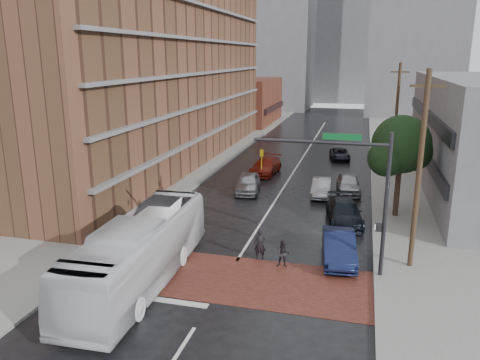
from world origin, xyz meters
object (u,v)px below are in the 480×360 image
at_px(car_travel_c, 266,166).
at_px(transit_bus, 140,251).
at_px(pedestrian_a, 260,244).
at_px(car_travel_a, 248,183).
at_px(pedestrian_b, 283,254).
at_px(car_parked_near, 339,247).
at_px(car_parked_far, 348,183).
at_px(car_travel_b, 322,187).
at_px(suv_travel, 340,154).
at_px(car_parked_mid, 344,212).

bearing_deg(car_travel_c, transit_bus, -88.89).
xyz_separation_m(pedestrian_a, car_travel_a, (-3.70, 12.31, -0.12)).
relative_size(pedestrian_b, car_parked_near, 0.31).
relative_size(pedestrian_a, car_travel_c, 0.35).
bearing_deg(car_parked_far, car_parked_near, -95.34).
bearing_deg(pedestrian_b, car_travel_a, 105.68).
xyz_separation_m(car_parked_near, car_parked_far, (0.00, 13.22, -0.01)).
xyz_separation_m(car_travel_c, car_parked_near, (7.61, -17.56, 0.04)).
xyz_separation_m(pedestrian_b, car_travel_b, (0.72, 13.36, -0.04)).
distance_m(suv_travel, car_parked_mid, 19.65).
xyz_separation_m(transit_bus, car_travel_c, (1.36, 22.56, -0.90)).
height_order(car_travel_c, car_parked_near, car_parked_near).
bearing_deg(car_travel_a, pedestrian_a, -81.66).
xyz_separation_m(transit_bus, car_parked_far, (8.97, 18.22, -0.88)).
bearing_deg(suv_travel, transit_bus, -112.14).
xyz_separation_m(pedestrian_b, car_parked_mid, (2.71, 7.54, 0.02)).
distance_m(transit_bus, car_parked_mid, 14.22).
height_order(car_travel_b, car_parked_far, car_parked_far).
relative_size(pedestrian_a, car_parked_far, 0.39).
bearing_deg(transit_bus, pedestrian_b, 26.65).
bearing_deg(car_travel_a, suv_travel, 57.43).
height_order(car_travel_a, car_parked_mid, car_travel_a).
xyz_separation_m(pedestrian_b, car_parked_far, (2.71, 14.76, 0.04)).
distance_m(pedestrian_b, car_parked_mid, 8.01).
height_order(car_parked_mid, car_parked_far, car_parked_far).
relative_size(pedestrian_a, car_travel_b, 0.43).
xyz_separation_m(pedestrian_a, car_travel_c, (-3.55, 18.56, -0.15)).
height_order(car_travel_b, car_parked_near, car_parked_near).
distance_m(pedestrian_a, pedestrian_b, 1.46).
height_order(transit_bus, car_parked_far, transit_bus).
height_order(pedestrian_b, car_parked_near, car_parked_near).
distance_m(pedestrian_a, car_travel_c, 18.90).
distance_m(transit_bus, car_travel_a, 16.38).
bearing_deg(car_travel_c, car_parked_mid, -52.08).
xyz_separation_m(car_travel_a, car_travel_b, (5.77, 0.52, -0.08)).
bearing_deg(car_travel_b, car_travel_c, 132.33).
relative_size(suv_travel, car_parked_mid, 0.82).
bearing_deg(car_parked_mid, suv_travel, 83.95).
bearing_deg(car_travel_c, pedestrian_b, -71.03).
xyz_separation_m(car_travel_a, car_parked_near, (7.76, -11.31, 0.01)).
height_order(pedestrian_a, car_travel_a, pedestrian_a).
height_order(transit_bus, car_travel_b, transit_bus).
relative_size(transit_bus, pedestrian_b, 8.21).
xyz_separation_m(car_parked_mid, car_parked_far, (0.00, 7.22, 0.02)).
relative_size(car_travel_c, car_parked_mid, 1.00).
bearing_deg(suv_travel, car_travel_a, -122.32).
distance_m(transit_bus, car_parked_near, 10.31).
distance_m(car_travel_c, suv_travel, 10.19).
bearing_deg(car_travel_a, car_travel_c, 80.22).
bearing_deg(car_travel_a, pedestrian_b, -76.93).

